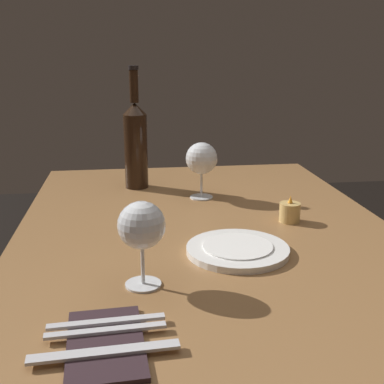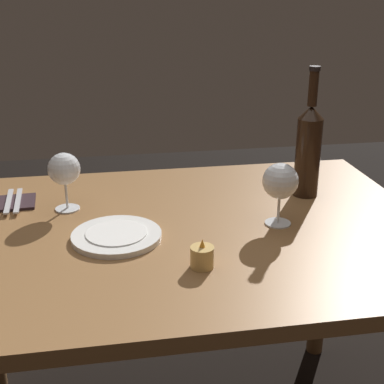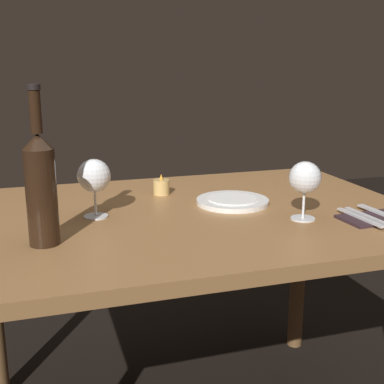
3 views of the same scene
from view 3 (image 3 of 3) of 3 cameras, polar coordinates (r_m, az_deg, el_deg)
name	(u,v)px [view 3 (image 3 of 3)]	position (r m, az deg, el deg)	size (l,w,h in m)	color
dining_table	(188,241)	(1.49, -0.39, -5.48)	(1.30, 0.90, 0.74)	olive
wine_glass_left	(94,177)	(1.41, -10.78, 1.68)	(0.09, 0.09, 0.16)	white
wine_glass_right	(305,178)	(1.40, 12.39, 1.48)	(0.09, 0.09, 0.16)	white
wine_bottle	(41,186)	(1.22, -16.38, 0.65)	(0.07, 0.07, 0.37)	black
votive_candle	(161,187)	(1.65, -3.41, 0.51)	(0.05, 0.05, 0.07)	#DBB266
dinner_plate	(232,201)	(1.55, 4.50, -1.01)	(0.22, 0.22, 0.02)	white
folded_napkin	(376,218)	(1.48, 19.64, -2.73)	(0.20, 0.12, 0.01)	#2D1E23
fork_inner	(368,217)	(1.46, 18.87, -2.58)	(0.02, 0.18, 0.00)	silver
fork_outer	(360,217)	(1.45, 18.07, -2.68)	(0.02, 0.18, 0.00)	silver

